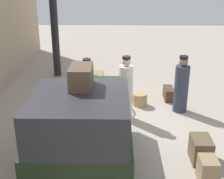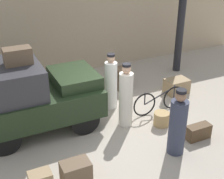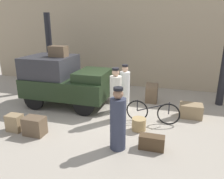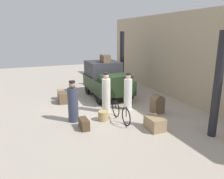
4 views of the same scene
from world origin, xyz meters
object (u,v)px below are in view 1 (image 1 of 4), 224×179
at_px(trunk_large_brown, 208,170).
at_px(trunk_barrel_dark, 57,91).
at_px(porter_lifting_near_truck, 126,91).
at_px(suitcase_tan_flat, 96,80).
at_px(wicker_basket, 140,99).
at_px(suitcase_small_leather, 201,149).
at_px(trunk_wicker_pale, 168,93).
at_px(porter_standing_middle, 88,91).
at_px(trunk_on_truck_roof, 81,77).
at_px(porter_with_bicycle, 181,87).
at_px(truck, 84,125).
at_px(bicycle, 120,90).

xyz_separation_m(trunk_large_brown, trunk_barrel_dark, (3.69, 3.62, 0.16)).
relative_size(porter_lifting_near_truck, trunk_barrel_dark, 2.17).
xyz_separation_m(trunk_large_brown, suitcase_tan_flat, (5.16, 2.54, -0.02)).
bearing_deg(trunk_large_brown, suitcase_tan_flat, 26.20).
relative_size(wicker_basket, suitcase_small_leather, 0.71).
bearing_deg(suitcase_tan_flat, porter_lifting_near_truck, -157.92).
bearing_deg(trunk_wicker_pale, porter_lifting_near_truck, 134.24).
xyz_separation_m(porter_standing_middle, trunk_on_truck_roof, (-2.55, -0.15, 1.32)).
xyz_separation_m(porter_with_bicycle, trunk_barrel_dark, (0.45, 3.67, -0.33)).
relative_size(truck, porter_standing_middle, 1.90).
relative_size(wicker_basket, trunk_barrel_dark, 0.52).
distance_m(porter_lifting_near_truck, porter_with_bicycle, 1.68).
height_order(wicker_basket, trunk_large_brown, trunk_large_brown).
height_order(porter_lifting_near_truck, porter_standing_middle, porter_lifting_near_truck).
xyz_separation_m(bicycle, porter_lifting_near_truck, (-1.20, -0.16, 0.45)).
bearing_deg(suitcase_small_leather, porter_with_bicycle, -0.17).
xyz_separation_m(truck, trunk_wicker_pale, (3.69, -2.29, -0.84)).
bearing_deg(porter_standing_middle, wicker_basket, -61.81).
bearing_deg(trunk_on_truck_roof, porter_lifting_near_truck, -19.72).
bearing_deg(bicycle, trunk_wicker_pale, -84.16).
xyz_separation_m(porter_lifting_near_truck, porter_with_bicycle, (0.51, -1.60, -0.07)).
height_order(suitcase_small_leather, trunk_on_truck_roof, trunk_on_truck_roof).
bearing_deg(wicker_basket, truck, 157.02).
relative_size(porter_with_bicycle, trunk_wicker_pale, 2.56).
distance_m(truck, suitcase_small_leather, 2.62).
xyz_separation_m(trunk_barrel_dark, trunk_on_truck_roof, (-3.45, -1.18, 1.68)).
relative_size(suitcase_small_leather, trunk_wicker_pale, 0.92).
bearing_deg(porter_lifting_near_truck, wicker_basket, -27.99).
height_order(porter_standing_middle, suitcase_small_leather, porter_standing_middle).
bearing_deg(bicycle, porter_with_bicycle, -111.51).
height_order(porter_lifting_near_truck, porter_with_bicycle, porter_lifting_near_truck).
bearing_deg(suitcase_small_leather, suitcase_tan_flat, 30.20).
height_order(bicycle, porter_lifting_near_truck, porter_lifting_near_truck).
height_order(truck, porter_with_bicycle, truck).
height_order(suitcase_tan_flat, trunk_on_truck_roof, trunk_on_truck_roof).
bearing_deg(trunk_large_brown, wicker_basket, 16.87).
distance_m(suitcase_tan_flat, suitcase_small_leather, 5.13).
bearing_deg(wicker_basket, porter_standing_middle, 118.19).
bearing_deg(bicycle, truck, 168.32).
distance_m(porter_with_bicycle, suitcase_small_leather, 2.56).
relative_size(porter_standing_middle, trunk_large_brown, 3.29).
bearing_deg(trunk_barrel_dark, trunk_on_truck_roof, -161.16).
distance_m(wicker_basket, porter_standing_middle, 1.81).
bearing_deg(trunk_wicker_pale, trunk_on_truck_roof, 149.25).
bearing_deg(trunk_wicker_pale, suitcase_tan_flat, 65.91).
bearing_deg(wicker_basket, suitcase_tan_flat, 42.85).
bearing_deg(suitcase_small_leather, porter_lifting_near_truck, 38.51).
height_order(porter_standing_middle, trunk_wicker_pale, porter_standing_middle).
bearing_deg(wicker_basket, porter_with_bicycle, -107.60).
relative_size(suitcase_tan_flat, trunk_barrel_dark, 0.91).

